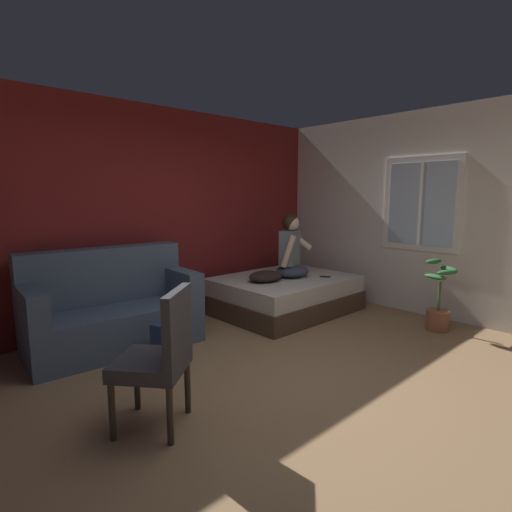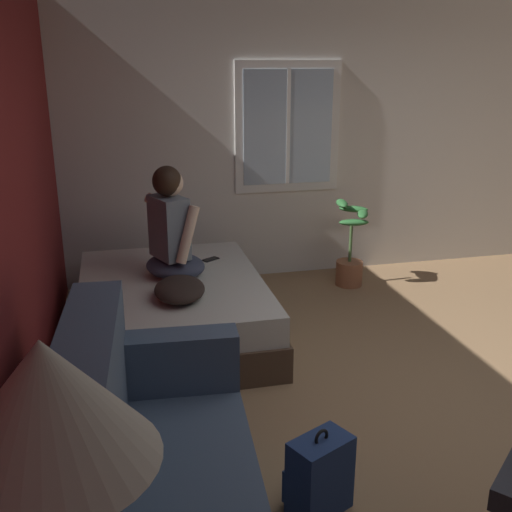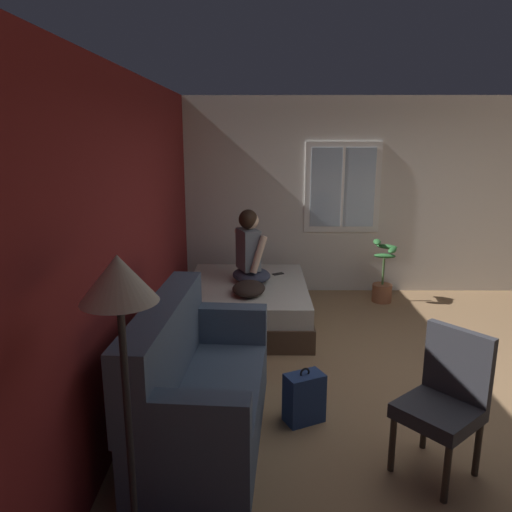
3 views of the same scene
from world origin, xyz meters
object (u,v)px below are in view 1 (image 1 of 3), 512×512
object	(u,v)px
side_chair	(160,354)
person_seated	(291,251)
cell_phone	(325,277)
couch	(112,310)
potted_plant	(439,305)
throw_pillow	(265,276)
bed	(284,294)
backpack	(170,345)

from	to	relation	value
side_chair	person_seated	world-z (taller)	person_seated
side_chair	cell_phone	distance (m)	3.25
side_chair	person_seated	distance (m)	3.09
couch	potted_plant	distance (m)	3.74
cell_phone	person_seated	bearing A→B (deg)	-78.48
throw_pillow	bed	bearing A→B (deg)	3.59
bed	person_seated	size ratio (longest dim) A/B	2.11
side_chair	couch	bearing A→B (deg)	77.46
bed	throw_pillow	bearing A→B (deg)	-176.41
cell_phone	potted_plant	xyz separation A→B (m)	(0.34, -1.42, -0.18)
backpack	cell_phone	xyz separation A→B (m)	(2.52, 0.11, 0.29)
cell_phone	potted_plant	size ratio (longest dim) A/B	0.17
side_chair	backpack	xyz separation A→B (m)	(0.58, 0.87, -0.34)
backpack	person_seated	bearing A→B (deg)	11.73
side_chair	potted_plant	size ratio (longest dim) A/B	1.15
side_chair	cell_phone	size ratio (longest dim) A/B	6.81
person_seated	potted_plant	world-z (taller)	person_seated
throw_pillow	potted_plant	distance (m)	2.13
couch	person_seated	distance (m)	2.47
side_chair	backpack	distance (m)	1.10
throw_pillow	couch	bearing A→B (deg)	169.48
side_chair	person_seated	xyz separation A→B (m)	(2.78, 1.33, 0.30)
couch	bed	bearing A→B (deg)	-8.19
backpack	throw_pillow	world-z (taller)	throw_pillow
side_chair	cell_phone	bearing A→B (deg)	17.53
person_seated	bed	bearing A→B (deg)	162.34
bed	side_chair	world-z (taller)	side_chair
throw_pillow	backpack	bearing A→B (deg)	-164.87
person_seated	cell_phone	xyz separation A→B (m)	(0.32, -0.35, -0.35)
couch	throw_pillow	xyz separation A→B (m)	(1.92, -0.36, 0.16)
bed	backpack	world-z (taller)	bed
throw_pillow	potted_plant	xyz separation A→B (m)	(1.15, -1.77, -0.25)
person_seated	cell_phone	distance (m)	0.59
bed	backpack	size ratio (longest dim) A/B	4.04
backpack	throw_pillow	bearing A→B (deg)	15.13
bed	backpack	distance (m)	2.16
couch	person_seated	size ratio (longest dim) A/B	2.00
cell_phone	potted_plant	bearing A→B (deg)	72.33
side_chair	throw_pillow	bearing A→B (deg)	30.20
cell_phone	potted_plant	distance (m)	1.47
throw_pillow	cell_phone	size ratio (longest dim) A/B	3.33
cell_phone	backpack	bearing A→B (deg)	-28.82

